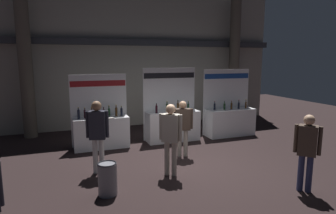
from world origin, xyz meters
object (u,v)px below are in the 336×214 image
object	(u,v)px
exhibitor_booth_1	(172,123)
exhibitor_booth_0	(101,129)
exhibitor_booth_2	(230,119)
visitor_1	(171,133)
visitor_2	(97,130)
visitor_0	(183,124)
visitor_5	(307,146)
trash_bin	(107,179)

from	to	relation	value
exhibitor_booth_1	exhibitor_booth_0	bearing A→B (deg)	179.70
exhibitor_booth_1	exhibitor_booth_2	size ratio (longest dim) A/B	1.03
visitor_1	visitor_2	bearing A→B (deg)	-166.22
visitor_0	visitor_1	xyz separation A→B (m)	(-0.81, -1.17, 0.09)
visitor_1	visitor_0	bearing A→B (deg)	93.81
exhibitor_booth_1	visitor_5	size ratio (longest dim) A/B	1.50
visitor_0	trash_bin	bearing A→B (deg)	-130.51
visitor_2	visitor_5	distance (m)	4.67
exhibitor_booth_2	trash_bin	world-z (taller)	exhibitor_booth_2
trash_bin	visitor_2	xyz separation A→B (m)	(-0.03, 1.24, 0.73)
exhibitor_booth_2	visitor_2	bearing A→B (deg)	-158.04
exhibitor_booth_2	trash_bin	xyz separation A→B (m)	(-4.90, -3.22, -0.26)
exhibitor_booth_2	visitor_5	bearing A→B (deg)	-102.47
exhibitor_booth_0	visitor_2	distance (m)	2.16
exhibitor_booth_0	visitor_2	size ratio (longest dim) A/B	1.28
visitor_1	exhibitor_booth_1	bearing A→B (deg)	106.53
exhibitor_booth_0	exhibitor_booth_1	distance (m)	2.39
exhibitor_booth_0	trash_bin	size ratio (longest dim) A/B	3.36
exhibitor_booth_2	visitor_5	xyz separation A→B (m)	(-0.99, -4.50, 0.38)
exhibitor_booth_2	visitor_2	world-z (taller)	exhibitor_booth_2
exhibitor_booth_1	visitor_0	world-z (taller)	exhibitor_booth_1
visitor_1	visitor_5	distance (m)	2.93
exhibitor_booth_2	visitor_2	distance (m)	5.33
visitor_2	visitor_5	xyz separation A→B (m)	(3.93, -2.51, -0.09)
exhibitor_booth_1	visitor_2	distance (m)	3.45
exhibitor_booth_1	visitor_1	size ratio (longest dim) A/B	1.43
trash_bin	visitor_0	bearing A→B (deg)	35.20
exhibitor_booth_2	visitor_0	bearing A→B (deg)	-148.46
trash_bin	visitor_5	size ratio (longest dim) A/B	0.41
exhibitor_booth_0	visitor_5	world-z (taller)	exhibitor_booth_0
visitor_1	visitor_2	world-z (taller)	visitor_2
visitor_0	visitor_2	bearing A→B (deg)	-155.36
exhibitor_booth_0	visitor_5	xyz separation A→B (m)	(3.60, -4.59, 0.39)
visitor_1	visitor_2	size ratio (longest dim) A/B	0.97
trash_bin	visitor_5	distance (m)	4.15
exhibitor_booth_1	visitor_0	bearing A→B (deg)	-100.97
exhibitor_booth_0	visitor_1	bearing A→B (deg)	-65.81
trash_bin	visitor_2	distance (m)	1.44
exhibitor_booth_0	exhibitor_booth_1	world-z (taller)	exhibitor_booth_1
trash_bin	visitor_0	size ratio (longest dim) A/B	0.43
exhibitor_booth_0	visitor_0	bearing A→B (deg)	-38.32
trash_bin	visitor_1	bearing A→B (deg)	17.86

